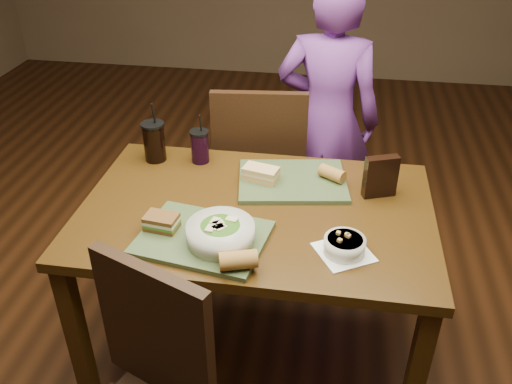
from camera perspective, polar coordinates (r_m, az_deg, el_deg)
ground at (r=2.50m, az=0.00°, el=-16.10°), size 6.00×6.00×0.00m
dining_table at (r=2.05m, az=0.00°, el=-3.79°), size 1.30×0.85×0.75m
chair_far at (r=2.65m, az=0.65°, el=2.41°), size 0.47×0.47×0.99m
diner at (r=2.77m, az=7.51°, el=7.46°), size 0.57×0.41×1.44m
tray_near at (r=1.85m, az=-5.62°, el=-4.85°), size 0.47×0.38×0.02m
tray_far at (r=2.15m, az=3.84°, el=1.18°), size 0.47×0.38×0.02m
salad_bowl at (r=1.79m, az=-3.76°, el=-4.23°), size 0.23×0.23×0.07m
soup_bowl at (r=1.79m, az=9.30°, el=-5.56°), size 0.23×0.23×0.07m
sandwich_near at (r=1.88m, az=-9.92°, el=-3.13°), size 0.12×0.09×0.05m
sandwich_far at (r=2.13m, az=0.51°, el=1.94°), size 0.15×0.11×0.05m
baguette_near at (r=1.69m, az=-1.88°, el=-7.18°), size 0.13×0.09×0.06m
baguette_far at (r=2.15m, az=8.02°, el=1.93°), size 0.12×0.10×0.05m
cup_cola at (r=2.32m, az=-10.67°, el=5.26°), size 0.10×0.10×0.26m
cup_berry at (r=2.29m, az=-5.93°, el=4.82°), size 0.08×0.08×0.22m
chip_bag at (r=2.09m, az=12.97°, el=1.59°), size 0.13×0.08×0.17m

